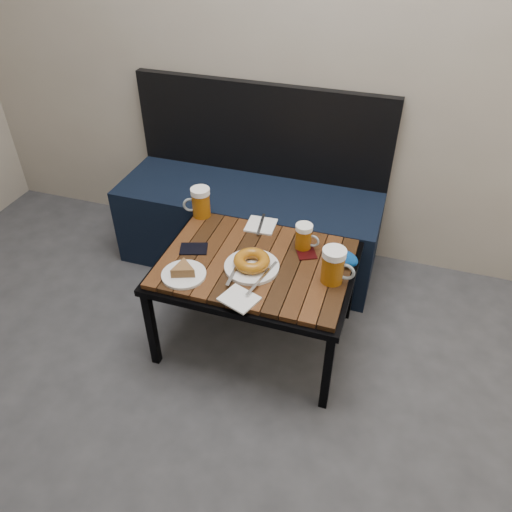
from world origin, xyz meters
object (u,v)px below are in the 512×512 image
(passport_navy, at_px, (194,249))
(passport_burgundy, at_px, (306,252))
(beer_mug_left, at_px, (200,202))
(beer_mug_right, at_px, (334,266))
(plate_pie, at_px, (184,272))
(plate_bagel, at_px, (252,263))
(beer_mug_centre, at_px, (304,237))
(knit_pouch, at_px, (344,258))
(bench, at_px, (250,217))
(cafe_table, at_px, (256,269))

(passport_navy, height_order, passport_burgundy, same)
(beer_mug_left, relative_size, passport_burgundy, 1.32)
(beer_mug_right, distance_m, plate_pie, 0.61)
(plate_bagel, bearing_deg, beer_mug_centre, 50.02)
(beer_mug_centre, bearing_deg, knit_pouch, -10.93)
(plate_bagel, bearing_deg, bench, 109.31)
(beer_mug_right, xyz_separation_m, passport_navy, (-0.62, 0.02, -0.07))
(beer_mug_left, xyz_separation_m, plate_pie, (0.11, -0.44, -0.05))
(passport_burgundy, bearing_deg, beer_mug_right, -72.03)
(plate_pie, bearing_deg, beer_mug_centre, 38.57)
(beer_mug_right, bearing_deg, bench, 137.99)
(cafe_table, relative_size, beer_mug_right, 5.43)
(beer_mug_left, distance_m, knit_pouch, 0.74)
(bench, bearing_deg, knit_pouch, -40.08)
(bench, xyz_separation_m, plate_bagel, (0.23, -0.65, 0.23))
(beer_mug_left, bearing_deg, beer_mug_centre, 149.05)
(knit_pouch, bearing_deg, plate_pie, -154.97)
(beer_mug_centre, distance_m, plate_pie, 0.54)
(beer_mug_left, relative_size, knit_pouch, 1.16)
(bench, relative_size, cafe_table, 1.67)
(passport_navy, xyz_separation_m, knit_pouch, (0.65, 0.11, 0.02))
(plate_bagel, xyz_separation_m, knit_pouch, (0.36, 0.15, 0.00))
(cafe_table, xyz_separation_m, knit_pouch, (0.36, 0.10, 0.07))
(plate_pie, height_order, passport_burgundy, plate_pie)
(cafe_table, height_order, beer_mug_left, beer_mug_left)
(passport_navy, bearing_deg, beer_mug_right, 70.34)
(cafe_table, relative_size, knit_pouch, 6.63)
(beer_mug_left, height_order, passport_navy, beer_mug_left)
(beer_mug_left, xyz_separation_m, passport_burgundy, (0.55, -0.13, -0.07))
(beer_mug_right, bearing_deg, passport_burgundy, 139.71)
(bench, xyz_separation_m, beer_mug_left, (-0.13, -0.34, 0.27))
(beer_mug_left, bearing_deg, passport_navy, 86.03)
(beer_mug_centre, height_order, plate_pie, beer_mug_centre)
(beer_mug_left, distance_m, beer_mug_centre, 0.54)
(bench, bearing_deg, beer_mug_right, -47.91)
(cafe_table, distance_m, beer_mug_left, 0.46)
(plate_pie, xyz_separation_m, plate_bagel, (0.25, 0.13, 0.01))
(beer_mug_right, bearing_deg, beer_mug_centre, 138.24)
(plate_pie, height_order, plate_bagel, plate_bagel)
(plate_bagel, bearing_deg, passport_navy, 170.82)
(beer_mug_right, distance_m, plate_bagel, 0.34)
(bench, distance_m, knit_pouch, 0.80)
(bench, relative_size, passport_navy, 11.68)
(beer_mug_right, relative_size, plate_pie, 0.84)
(knit_pouch, bearing_deg, beer_mug_right, -101.49)
(plate_pie, distance_m, plate_bagel, 0.28)
(beer_mug_left, height_order, knit_pouch, beer_mug_left)
(bench, xyz_separation_m, cafe_table, (0.23, -0.60, 0.16))
(plate_bagel, distance_m, passport_navy, 0.29)
(bench, xyz_separation_m, passport_burgundy, (0.42, -0.47, 0.20))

